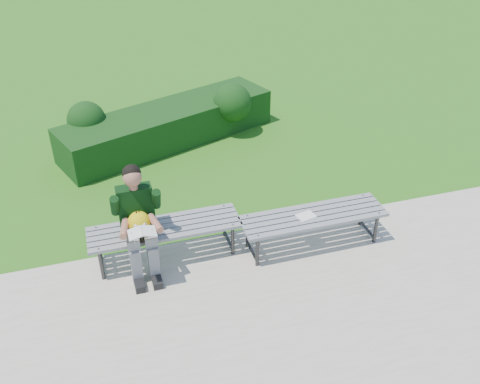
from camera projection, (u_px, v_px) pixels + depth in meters
ground at (207, 238)px, 6.88m from camera, size 80.00×80.00×0.00m
walkway at (248, 338)px, 5.46m from camera, size 30.00×3.50×0.02m
hedge at (169, 122)px, 8.95m from camera, size 3.79×2.17×0.90m
bench_left at (165, 230)px, 6.33m from camera, size 1.80×0.50×0.46m
bench_right at (313, 218)px, 6.53m from camera, size 1.80×0.50×0.46m
seated_boy at (138, 218)px, 6.01m from camera, size 0.56×0.76×1.31m
paper_sheet at (306, 216)px, 6.47m from camera, size 0.25×0.21×0.01m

